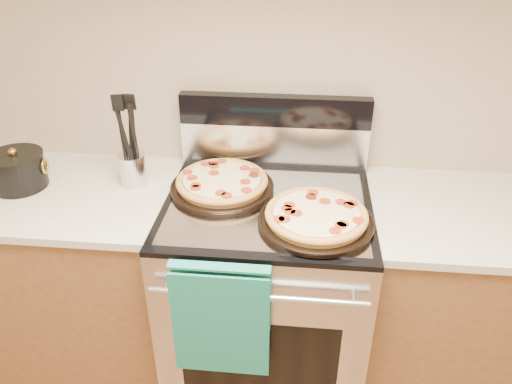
# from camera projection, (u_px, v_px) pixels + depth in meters

# --- Properties ---
(wall_back) EXTENTS (4.00, 0.00, 4.00)m
(wall_back) POSITION_uv_depth(u_px,v_px,m) (276.00, 60.00, 1.91)
(wall_back) COLOR tan
(wall_back) RESTS_ON ground
(range_body) EXTENTS (0.76, 0.68, 0.90)m
(range_body) POSITION_uv_depth(u_px,v_px,m) (266.00, 299.00, 2.07)
(range_body) COLOR #B7B7BC
(range_body) RESTS_ON ground
(oven_window) EXTENTS (0.56, 0.01, 0.40)m
(oven_window) POSITION_uv_depth(u_px,v_px,m) (259.00, 364.00, 1.78)
(oven_window) COLOR black
(oven_window) RESTS_ON range_body
(cooktop) EXTENTS (0.76, 0.68, 0.02)m
(cooktop) POSITION_uv_depth(u_px,v_px,m) (268.00, 205.00, 1.83)
(cooktop) COLOR black
(cooktop) RESTS_ON range_body
(backsplash_lower) EXTENTS (0.76, 0.06, 0.18)m
(backsplash_lower) POSITION_uv_depth(u_px,v_px,m) (274.00, 145.00, 2.05)
(backsplash_lower) COLOR silver
(backsplash_lower) RESTS_ON cooktop
(backsplash_upper) EXTENTS (0.76, 0.06, 0.12)m
(backsplash_upper) POSITION_uv_depth(u_px,v_px,m) (275.00, 110.00, 1.97)
(backsplash_upper) COLOR black
(backsplash_upper) RESTS_ON backsplash_lower
(oven_handle) EXTENTS (0.70, 0.03, 0.03)m
(oven_handle) POSITION_uv_depth(u_px,v_px,m) (258.00, 297.00, 1.57)
(oven_handle) COLOR silver
(oven_handle) RESTS_ON range_body
(dish_towel) EXTENTS (0.32, 0.05, 0.42)m
(dish_towel) POSITION_uv_depth(u_px,v_px,m) (221.00, 318.00, 1.63)
(dish_towel) COLOR #177664
(dish_towel) RESTS_ON oven_handle
(foil_sheet) EXTENTS (0.70, 0.55, 0.01)m
(foil_sheet) POSITION_uv_depth(u_px,v_px,m) (267.00, 206.00, 1.80)
(foil_sheet) COLOR gray
(foil_sheet) RESTS_ON cooktop
(cabinet_left) EXTENTS (1.00, 0.62, 0.88)m
(cabinet_left) POSITION_uv_depth(u_px,v_px,m) (66.00, 282.00, 2.17)
(cabinet_left) COLOR brown
(cabinet_left) RESTS_ON ground
(countertop_left) EXTENTS (1.02, 0.64, 0.03)m
(countertop_left) POSITION_uv_depth(u_px,v_px,m) (44.00, 192.00, 1.94)
(countertop_left) COLOR beige
(countertop_left) RESTS_ON cabinet_left
(cabinet_right) EXTENTS (1.00, 0.62, 0.88)m
(cabinet_right) POSITION_uv_depth(u_px,v_px,m) (483.00, 311.00, 2.02)
(cabinet_right) COLOR brown
(cabinet_right) RESTS_ON ground
(countertop_right) EXTENTS (1.02, 0.64, 0.03)m
(countertop_right) POSITION_uv_depth(u_px,v_px,m) (512.00, 217.00, 1.79)
(countertop_right) COLOR beige
(countertop_right) RESTS_ON cabinet_right
(pepperoni_pizza_back) EXTENTS (0.45, 0.45, 0.05)m
(pepperoni_pizza_back) POSITION_uv_depth(u_px,v_px,m) (222.00, 183.00, 1.89)
(pepperoni_pizza_back) COLOR #C97C3D
(pepperoni_pizza_back) RESTS_ON foil_sheet
(pepperoni_pizza_front) EXTENTS (0.46, 0.46, 0.05)m
(pepperoni_pizza_front) POSITION_uv_depth(u_px,v_px,m) (316.00, 217.00, 1.69)
(pepperoni_pizza_front) COLOR #C97C3D
(pepperoni_pizza_front) RESTS_ON foil_sheet
(utensil_crock) EXTENTS (0.12, 0.12, 0.13)m
(utensil_crock) POSITION_uv_depth(u_px,v_px,m) (133.00, 170.00, 1.94)
(utensil_crock) COLOR silver
(utensil_crock) RESTS_ON countertop_left
(saucepan) EXTENTS (0.23, 0.23, 0.13)m
(saucepan) POSITION_uv_depth(u_px,v_px,m) (18.00, 172.00, 1.92)
(saucepan) COLOR black
(saucepan) RESTS_ON countertop_left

